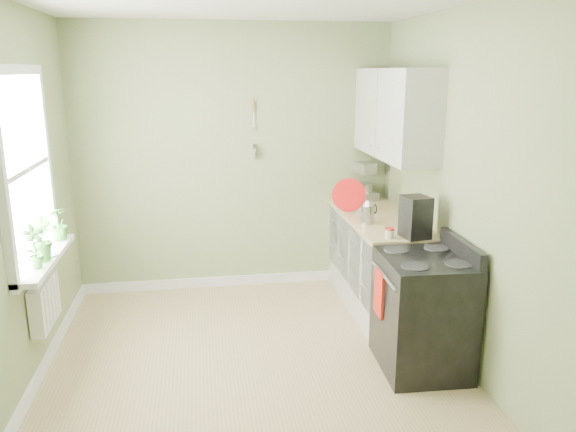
{
  "coord_description": "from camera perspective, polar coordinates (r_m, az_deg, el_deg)",
  "views": [
    {
      "loc": [
        -0.36,
        -3.87,
        2.23
      ],
      "look_at": [
        0.35,
        0.55,
        1.07
      ],
      "focal_mm": 35.0,
      "sensor_mm": 36.0,
      "label": 1
    }
  ],
  "objects": [
    {
      "name": "floor",
      "position": [
        4.49,
        -3.42,
        -15.4
      ],
      "size": [
        3.2,
        3.6,
        0.02
      ],
      "primitive_type": "cube",
      "color": "#A2895A",
      "rests_on": "ground"
    },
    {
      "name": "wall_back",
      "position": [
        5.76,
        -5.43,
        5.72
      ],
      "size": [
        3.2,
        0.02,
        2.7
      ],
      "primitive_type": "cube",
      "color": "gray",
      "rests_on": "floor"
    },
    {
      "name": "wall_left",
      "position": [
        4.16,
        -26.35,
        0.84
      ],
      "size": [
        0.02,
        3.6,
        2.7
      ],
      "primitive_type": "cube",
      "color": "gray",
      "rests_on": "floor"
    },
    {
      "name": "wall_right",
      "position": [
        4.43,
        17.51,
        2.43
      ],
      "size": [
        0.02,
        3.6,
        2.7
      ],
      "primitive_type": "cube",
      "color": "gray",
      "rests_on": "floor"
    },
    {
      "name": "base_cabinets",
      "position": [
        5.45,
        9.21,
        -4.86
      ],
      "size": [
        0.6,
        1.6,
        0.87
      ],
      "primitive_type": "cube",
      "color": "silver",
      "rests_on": "floor"
    },
    {
      "name": "countertop",
      "position": [
        5.31,
        9.3,
        -0.23
      ],
      "size": [
        0.64,
        1.6,
        0.04
      ],
      "primitive_type": "cube",
      "color": "tan",
      "rests_on": "base_cabinets"
    },
    {
      "name": "upper_cabinets",
      "position": [
        5.29,
        10.8,
        10.2
      ],
      "size": [
        0.35,
        1.4,
        0.8
      ],
      "primitive_type": "cube",
      "color": "silver",
      "rests_on": "wall_right"
    },
    {
      "name": "window",
      "position": [
        4.4,
        -25.19,
        4.3
      ],
      "size": [
        0.06,
        1.14,
        1.44
      ],
      "color": "white",
      "rests_on": "wall_left"
    },
    {
      "name": "window_sill",
      "position": [
        4.53,
        -23.4,
        -3.99
      ],
      "size": [
        0.18,
        1.14,
        0.04
      ],
      "primitive_type": "cube",
      "color": "white",
      "rests_on": "wall_left"
    },
    {
      "name": "radiator",
      "position": [
        4.61,
        -23.5,
        -8.1
      ],
      "size": [
        0.12,
        0.5,
        0.35
      ],
      "primitive_type": "cube",
      "color": "white",
      "rests_on": "wall_left"
    },
    {
      "name": "wall_utensils",
      "position": [
        5.72,
        -3.44,
        7.86
      ],
      "size": [
        0.02,
        0.14,
        0.58
      ],
      "color": "tan",
      "rests_on": "wall_back"
    },
    {
      "name": "stove",
      "position": [
        4.44,
        13.54,
        -9.45
      ],
      "size": [
        0.67,
        0.75,
        1.01
      ],
      "color": "black",
      "rests_on": "floor"
    },
    {
      "name": "stand_mixer",
      "position": [
        5.97,
        7.5,
        3.49
      ],
      "size": [
        0.3,
        0.4,
        0.44
      ],
      "color": "#B2B2B7",
      "rests_on": "countertop"
    },
    {
      "name": "kettle",
      "position": [
        5.01,
        8.09,
        0.39
      ],
      "size": [
        0.21,
        0.12,
        0.21
      ],
      "color": "silver",
      "rests_on": "countertop"
    },
    {
      "name": "coffee_maker",
      "position": [
        4.65,
        12.79,
        -0.2
      ],
      "size": [
        0.23,
        0.24,
        0.34
      ],
      "color": "black",
      "rests_on": "countertop"
    },
    {
      "name": "red_tray",
      "position": [
        5.42,
        6.2,
        2.15
      ],
      "size": [
        0.33,
        0.13,
        0.32
      ],
      "primitive_type": "cylinder",
      "rotation": [
        1.45,
        0.0,
        -0.24
      ],
      "color": "#B01212",
      "rests_on": "countertop"
    },
    {
      "name": "jar",
      "position": [
        4.61,
        10.27,
        -1.73
      ],
      "size": [
        0.08,
        0.08,
        0.09
      ],
      "color": "beige",
      "rests_on": "countertop"
    },
    {
      "name": "plant_a",
      "position": [
        4.23,
        -24.39,
        -2.85
      ],
      "size": [
        0.2,
        0.2,
        0.32
      ],
      "primitive_type": "imported",
      "rotation": [
        0.0,
        0.0,
        0.69
      ],
      "color": "#2F6B25",
      "rests_on": "window_sill"
    },
    {
      "name": "plant_b",
      "position": [
        4.39,
        -23.81,
        -2.15
      ],
      "size": [
        0.21,
        0.22,
        0.32
      ],
      "primitive_type": "imported",
      "rotation": [
        0.0,
        0.0,
        2.04
      ],
      "color": "#2F6B25",
      "rests_on": "window_sill"
    },
    {
      "name": "plant_c",
      "position": [
        4.88,
        -22.31,
        -0.71
      ],
      "size": [
        0.21,
        0.21,
        0.27
      ],
      "primitive_type": "imported",
      "rotation": [
        0.0,
        0.0,
        4.0
      ],
      "color": "#2F6B25",
      "rests_on": "window_sill"
    }
  ]
}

